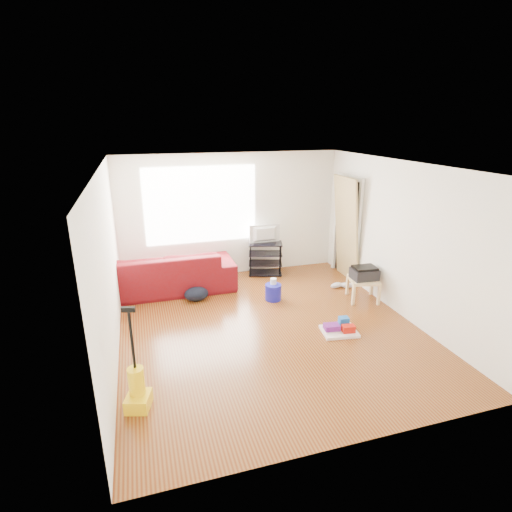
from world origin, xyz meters
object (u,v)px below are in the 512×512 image
object	(u,v)px
bucket	(273,299)
cleaning_tray	(340,329)
sofa	(166,290)
vacuum	(137,389)
backpack	(197,300)
side_table	(363,282)
tv_stand	(265,258)

from	to	relation	value
bucket	cleaning_tray	xyz separation A→B (m)	(0.60, -1.41, 0.06)
sofa	vacuum	world-z (taller)	vacuum
bucket	backpack	bearing A→B (deg)	164.31
sofa	side_table	distance (m)	3.70
backpack	vacuum	bearing A→B (deg)	-117.57
side_table	vacuum	bearing A→B (deg)	-155.56
tv_stand	cleaning_tray	world-z (taller)	tv_stand
cleaning_tray	side_table	bearing A→B (deg)	44.69
sofa	cleaning_tray	distance (m)	3.41
sofa	tv_stand	size ratio (longest dim) A/B	3.40
tv_stand	sofa	bearing A→B (deg)	-155.99
sofa	side_table	size ratio (longest dim) A/B	4.27
cleaning_tray	backpack	distance (m)	2.63
sofa	cleaning_tray	xyz separation A→B (m)	(2.43, -2.39, 0.06)
cleaning_tray	bucket	bearing A→B (deg)	113.03
sofa	vacuum	distance (m)	3.30
cleaning_tray	backpack	world-z (taller)	cleaning_tray
cleaning_tray	sofa	bearing A→B (deg)	135.52
cleaning_tray	backpack	bearing A→B (deg)	137.34
sofa	side_table	xyz separation A→B (m)	(3.38, -1.45, 0.34)
bucket	vacuum	size ratio (longest dim) A/B	0.24
tv_stand	vacuum	world-z (taller)	vacuum
cleaning_tray	tv_stand	bearing A→B (deg)	97.33
bucket	tv_stand	bearing A→B (deg)	78.44
cleaning_tray	vacuum	distance (m)	3.12
sofa	vacuum	bearing A→B (deg)	80.10
bucket	vacuum	xyz separation A→B (m)	(-2.40, -2.26, 0.23)
cleaning_tray	vacuum	xyz separation A→B (m)	(-3.00, -0.85, 0.17)
side_table	bucket	distance (m)	1.65
cleaning_tray	backpack	xyz separation A→B (m)	(-1.93, 1.78, -0.06)
side_table	backpack	xyz separation A→B (m)	(-2.89, 0.84, -0.34)
backpack	vacuum	distance (m)	2.85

